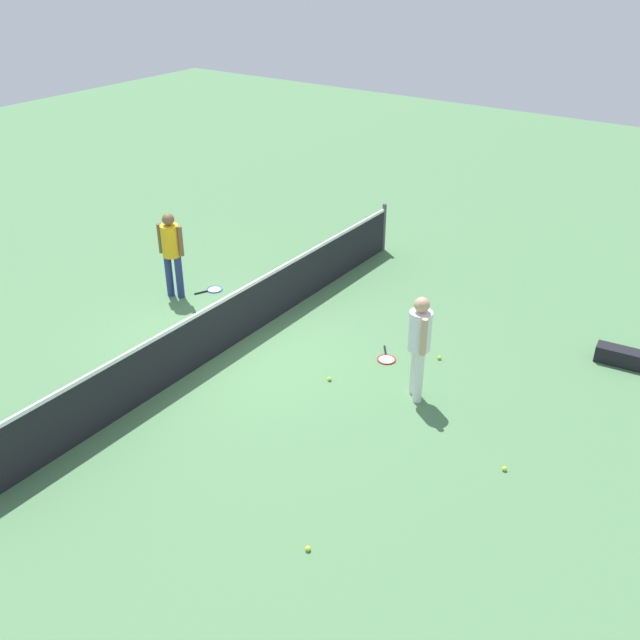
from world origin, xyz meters
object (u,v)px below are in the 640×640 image
at_px(tennis_racket_far_player, 213,290).
at_px(tennis_ball_midcourt, 439,358).
at_px(tennis_ball_near_player, 329,379).
at_px(tennis_ball_baseline, 308,549).
at_px(player_near_side, 419,340).
at_px(tennis_racket_near_player, 386,358).
at_px(player_far_side, 171,248).
at_px(equipment_bag, 623,357).
at_px(tennis_ball_by_net, 504,469).

xyz_separation_m(tennis_racket_far_player, tennis_ball_midcourt, (0.22, -4.85, 0.02)).
xyz_separation_m(tennis_ball_near_player, tennis_ball_baseline, (-3.06, -1.78, 0.00)).
distance_m(player_near_side, tennis_ball_baseline, 3.61).
bearing_deg(tennis_ball_near_player, tennis_racket_near_player, -21.26).
bearing_deg(player_far_side, tennis_racket_near_player, -85.96).
distance_m(player_near_side, player_far_side, 5.46).
bearing_deg(equipment_bag, tennis_ball_baseline, 162.95).
xyz_separation_m(tennis_racket_far_player, tennis_ball_by_net, (-1.80, -6.81, 0.02)).
height_order(player_far_side, equipment_bag, player_far_side).
bearing_deg(tennis_racket_near_player, player_near_side, -127.34).
height_order(player_near_side, tennis_racket_near_player, player_near_side).
relative_size(tennis_ball_near_player, tennis_ball_midcourt, 1.00).
xyz_separation_m(player_far_side, tennis_racket_near_player, (0.32, -4.54, -1.00)).
bearing_deg(player_far_side, tennis_ball_baseline, -122.87).
height_order(tennis_racket_far_player, tennis_ball_near_player, tennis_ball_near_player).
height_order(tennis_racket_far_player, tennis_ball_baseline, tennis_ball_baseline).
bearing_deg(tennis_racket_far_player, player_near_side, -100.90).
bearing_deg(tennis_ball_midcourt, equipment_bag, -58.12).
bearing_deg(tennis_ball_midcourt, tennis_racket_far_player, 92.58).
bearing_deg(equipment_bag, player_near_side, 139.49).
relative_size(tennis_racket_near_player, tennis_ball_baseline, 8.73).
relative_size(tennis_racket_near_player, tennis_ball_midcourt, 8.73).
xyz_separation_m(tennis_racket_far_player, tennis_ball_near_player, (-1.35, -3.70, 0.02)).
bearing_deg(tennis_racket_near_player, tennis_ball_midcourt, -55.72).
bearing_deg(tennis_ball_midcourt, tennis_ball_baseline, -172.23).
bearing_deg(tennis_ball_baseline, tennis_ball_midcourt, 7.77).
height_order(tennis_ball_midcourt, equipment_bag, equipment_bag).
xyz_separation_m(player_near_side, tennis_ball_near_player, (-0.39, 1.32, -0.98)).
xyz_separation_m(player_near_side, tennis_ball_midcourt, (1.19, 0.18, -0.98)).
bearing_deg(tennis_ball_near_player, player_near_side, -73.72).
relative_size(tennis_racket_far_player, tennis_ball_baseline, 9.09).
distance_m(tennis_ball_by_net, tennis_ball_baseline, 2.93).
height_order(player_near_side, tennis_ball_near_player, player_near_side).
bearing_deg(tennis_ball_baseline, player_near_side, 7.55).
bearing_deg(player_near_side, player_far_side, 86.13).
bearing_deg(player_near_side, tennis_racket_far_player, 79.10).
distance_m(tennis_racket_far_player, equipment_bag, 7.60).
xyz_separation_m(player_near_side, player_far_side, (0.37, 5.45, 0.00)).
relative_size(player_far_side, tennis_racket_far_player, 2.83).
xyz_separation_m(tennis_racket_near_player, tennis_racket_far_player, (0.28, 4.12, 0.00)).
bearing_deg(equipment_bag, player_far_side, 107.05).
relative_size(player_far_side, tennis_ball_baseline, 25.76).
xyz_separation_m(tennis_racket_near_player, tennis_ball_near_player, (-1.08, 0.42, 0.02)).
height_order(player_near_side, tennis_ball_baseline, player_near_side).
bearing_deg(tennis_ball_near_player, player_far_side, 79.64).
bearing_deg(tennis_racket_near_player, equipment_bag, -57.57).
bearing_deg(tennis_ball_midcourt, player_far_side, 98.81).
relative_size(player_near_side, tennis_ball_by_net, 25.76).
height_order(tennis_racket_near_player, tennis_ball_baseline, tennis_ball_baseline).
bearing_deg(tennis_racket_far_player, tennis_racket_near_player, -93.86).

